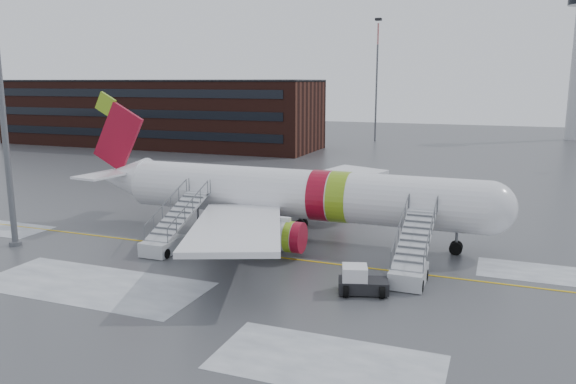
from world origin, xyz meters
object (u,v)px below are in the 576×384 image
at_px(airliner, 286,194).
at_px(airstair_fwd, 411,263).
at_px(pushback_tug, 360,281).
at_px(airstair_aft, 169,236).

height_order(airliner, airstair_fwd, airliner).
xyz_separation_m(airliner, pushback_tug, (8.40, -9.78, -2.70)).
distance_m(airstair_fwd, airstair_aft, 17.33).
distance_m(airliner, pushback_tug, 13.17).
xyz_separation_m(airstair_aft, pushback_tug, (14.96, -3.25, -0.35)).
bearing_deg(airstair_fwd, airliner, 148.74).
relative_size(airliner, pushback_tug, 11.10).
height_order(airstair_fwd, pushback_tug, airstair_fwd).
bearing_deg(pushback_tug, airstair_aft, 167.75).
height_order(airstair_aft, pushback_tug, airstair_aft).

